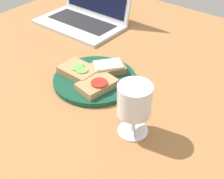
% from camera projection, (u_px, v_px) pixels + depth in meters
% --- Properties ---
extents(wooden_table, '(1.40, 1.40, 0.03)m').
position_uv_depth(wooden_table, '(103.00, 92.00, 0.93)').
color(wooden_table, '#9E6B3D').
rests_on(wooden_table, ground).
extents(plate, '(0.25, 0.25, 0.02)m').
position_uv_depth(plate, '(95.00, 80.00, 0.94)').
color(plate, '#144733').
rests_on(plate, wooden_table).
extents(sandwich_with_cucumber, '(0.11, 0.08, 0.03)m').
position_uv_depth(sandwich_with_cucumber, '(79.00, 71.00, 0.95)').
color(sandwich_with_cucumber, '#A88456').
rests_on(sandwich_with_cucumber, plate).
extents(sandwich_with_tomato, '(0.09, 0.12, 0.03)m').
position_uv_depth(sandwich_with_tomato, '(97.00, 85.00, 0.89)').
color(sandwich_with_tomato, '#A88456').
rests_on(sandwich_with_tomato, plate).
extents(sandwich_with_cheese, '(0.11, 0.12, 0.03)m').
position_uv_depth(sandwich_with_cheese, '(108.00, 68.00, 0.96)').
color(sandwich_with_cheese, '#937047').
rests_on(sandwich_with_cheese, plate).
extents(wine_glass, '(0.08, 0.08, 0.14)m').
position_uv_depth(wine_glass, '(134.00, 102.00, 0.72)').
color(wine_glass, white).
rests_on(wine_glass, wooden_table).
extents(laptop, '(0.34, 0.25, 0.19)m').
position_uv_depth(laptop, '(86.00, 12.00, 1.26)').
color(laptop, silver).
rests_on(laptop, wooden_table).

